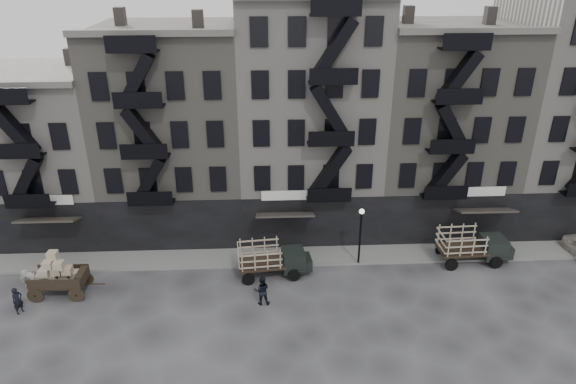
{
  "coord_description": "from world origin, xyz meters",
  "views": [
    {
      "loc": [
        -3.26,
        -27.16,
        19.46
      ],
      "look_at": [
        -1.79,
        4.0,
        4.97
      ],
      "focal_mm": 32.0,
      "sensor_mm": 36.0,
      "label": 1
    }
  ],
  "objects_px": {
    "horse": "(28,278)",
    "stake_truck_west": "(272,257)",
    "wagon": "(56,271)",
    "pedestrian_mid": "(262,290)",
    "stake_truck_east": "(473,244)",
    "pedestrian_west": "(18,301)"
  },
  "relations": [
    {
      "from": "horse",
      "to": "stake_truck_west",
      "type": "bearing_deg",
      "value": -65.34
    },
    {
      "from": "pedestrian_west",
      "to": "wagon",
      "type": "bearing_deg",
      "value": -10.32
    },
    {
      "from": "wagon",
      "to": "pedestrian_mid",
      "type": "bearing_deg",
      "value": -6.18
    },
    {
      "from": "stake_truck_west",
      "to": "pedestrian_west",
      "type": "height_order",
      "value": "stake_truck_west"
    },
    {
      "from": "stake_truck_east",
      "to": "pedestrian_west",
      "type": "bearing_deg",
      "value": -173.99
    },
    {
      "from": "horse",
      "to": "pedestrian_west",
      "type": "height_order",
      "value": "pedestrian_west"
    },
    {
      "from": "stake_truck_west",
      "to": "pedestrian_mid",
      "type": "relative_size",
      "value": 2.53
    },
    {
      "from": "pedestrian_mid",
      "to": "stake_truck_west",
      "type": "bearing_deg",
      "value": -102.45
    },
    {
      "from": "pedestrian_mid",
      "to": "stake_truck_east",
      "type": "bearing_deg",
      "value": -164.14
    },
    {
      "from": "stake_truck_east",
      "to": "wagon",
      "type": "bearing_deg",
      "value": -177.24
    },
    {
      "from": "horse",
      "to": "pedestrian_mid",
      "type": "distance_m",
      "value": 15.05
    },
    {
      "from": "wagon",
      "to": "pedestrian_west",
      "type": "distance_m",
      "value": 2.64
    },
    {
      "from": "wagon",
      "to": "stake_truck_west",
      "type": "xyz_separation_m",
      "value": [
        13.41,
        1.47,
        -0.31
      ]
    },
    {
      "from": "stake_truck_east",
      "to": "stake_truck_west",
      "type": "bearing_deg",
      "value": -178.33
    },
    {
      "from": "stake_truck_east",
      "to": "pedestrian_west",
      "type": "relative_size",
      "value": 2.95
    },
    {
      "from": "horse",
      "to": "pedestrian_mid",
      "type": "xyz_separation_m",
      "value": [
        14.87,
        -2.33,
        0.22
      ]
    },
    {
      "from": "wagon",
      "to": "pedestrian_west",
      "type": "relative_size",
      "value": 2.03
    },
    {
      "from": "horse",
      "to": "stake_truck_east",
      "type": "distance_m",
      "value": 29.42
    },
    {
      "from": "wagon",
      "to": "stake_truck_east",
      "type": "height_order",
      "value": "wagon"
    },
    {
      "from": "wagon",
      "to": "pedestrian_mid",
      "type": "relative_size",
      "value": 1.8
    },
    {
      "from": "stake_truck_west",
      "to": "wagon",
      "type": "bearing_deg",
      "value": -179.57
    },
    {
      "from": "horse",
      "to": "wagon",
      "type": "distance_m",
      "value": 2.44
    }
  ]
}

